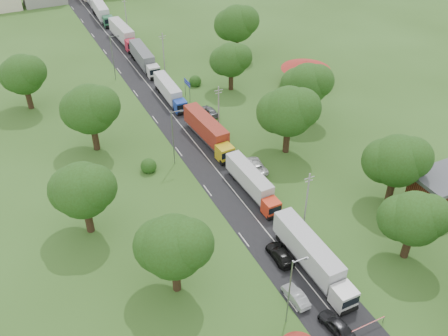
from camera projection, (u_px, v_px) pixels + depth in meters
ground at (246, 207)px, 74.04m from camera, size 260.00×260.00×0.00m
road at (193, 141)px, 88.58m from camera, size 8.00×200.00×0.04m
info_sign at (187, 85)px, 99.57m from camera, size 0.12×3.10×4.10m
pole_1 at (307, 199)px, 68.15m from camera, size 1.60×0.24×9.00m
pole_2 at (219, 109)px, 88.51m from camera, size 1.60×0.24×9.00m
pole_3 at (164, 52)px, 108.87m from camera, size 1.60×0.24×9.00m
pole_4 at (126, 13)px, 129.23m from camera, size 1.60×0.24×9.00m
lamp_0 at (291, 289)px, 54.34m from camera, size 2.03×0.22×10.00m
lamp_1 at (174, 135)px, 79.79m from camera, size 2.03×0.22×10.00m
lamp_2 at (113, 56)px, 105.24m from camera, size 2.03×0.22×10.00m
tree_2 at (414, 218)px, 62.14m from camera, size 8.00×8.00×10.10m
tree_3 at (397, 160)px, 71.19m from camera, size 8.80×8.80×11.07m
tree_4 at (288, 111)px, 81.43m from camera, size 9.60×9.60×12.05m
tree_5 at (307, 84)px, 90.80m from camera, size 8.80×8.80×11.07m
tree_6 at (231, 60)px, 101.04m from camera, size 8.00×8.00×10.10m
tree_7 at (236, 23)px, 114.42m from camera, size 9.60×9.60×12.05m
tree_10 at (173, 246)px, 57.31m from camera, size 8.80×8.80×11.07m
tree_11 at (82, 190)px, 65.73m from camera, size 8.80×8.80×11.07m
tree_12 at (90, 109)px, 82.05m from camera, size 9.60×9.60×12.05m
tree_13 at (23, 74)px, 94.11m from camera, size 8.80×8.80×11.07m
house_brick at (442, 190)px, 72.99m from camera, size 8.60×6.60×5.20m
house_cream at (306, 69)px, 104.36m from camera, size 10.08×10.08×5.80m
truck_0 at (312, 256)px, 62.79m from camera, size 2.65×15.46×4.29m
truck_1 at (252, 182)px, 75.60m from camera, size 2.62×13.51×3.74m
truck_2 at (208, 131)px, 87.04m from camera, size 3.40×15.33×4.23m
truck_3 at (169, 91)px, 99.80m from camera, size 2.59×13.47×3.73m
truck_4 at (144, 58)px, 112.48m from camera, size 3.03×15.01×4.15m
truck_5 at (123, 34)px, 124.23m from camera, size 3.11×15.51×4.29m
truck_6 at (102, 12)px, 137.75m from camera, size 3.42×15.40×4.25m
car_lane_front at (336, 325)px, 56.19m from camera, size 2.47×4.95×1.62m
car_lane_mid at (296, 296)px, 59.60m from camera, size 1.63×4.36×1.42m
car_lane_rear at (280, 254)px, 65.11m from camera, size 2.29×5.26×1.51m
car_verge_near at (255, 166)px, 81.16m from camera, size 3.08×5.80×1.55m
car_verge_far at (209, 111)px, 95.67m from camera, size 2.35×4.91×1.62m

